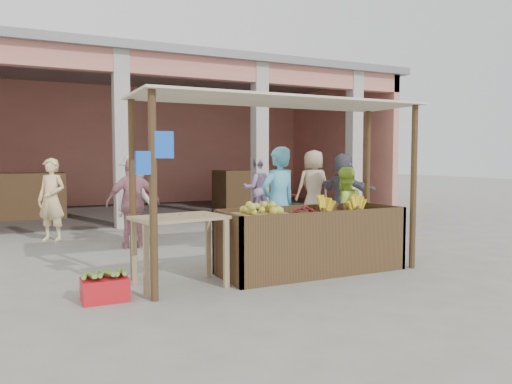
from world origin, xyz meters
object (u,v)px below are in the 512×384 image
red_crate (105,289)px  motorcycle (266,218)px  fruit_stall (311,244)px  vendor_blue (278,200)px  side_table (179,227)px  vendor_green (344,209)px

red_crate → motorcycle: bearing=37.9°
fruit_stall → motorcycle: size_ratio=1.42×
fruit_stall → vendor_blue: size_ratio=1.37×
red_crate → motorcycle: (3.37, 2.60, 0.35)m
red_crate → side_table: bearing=14.5°
motorcycle → vendor_green: bearing=-169.1°
fruit_stall → side_table: (-1.90, 0.04, 0.34)m
red_crate → vendor_blue: bearing=22.4°
vendor_green → motorcycle: 1.77m
side_table → vendor_green: size_ratio=0.78×
vendor_green → vendor_blue: bearing=-6.1°
side_table → vendor_green: (3.01, 0.72, 0.02)m
vendor_blue → side_table: bearing=14.1°
vendor_green → motorcycle: vendor_green is taller
red_crate → vendor_green: vendor_green is taller
side_table → red_crate: side_table is taller
side_table → motorcycle: 3.39m
side_table → motorcycle: size_ratio=0.65×
fruit_stall → red_crate: 2.87m
vendor_blue → vendor_green: 1.14m
fruit_stall → side_table: bearing=178.9°
side_table → red_crate: 1.16m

